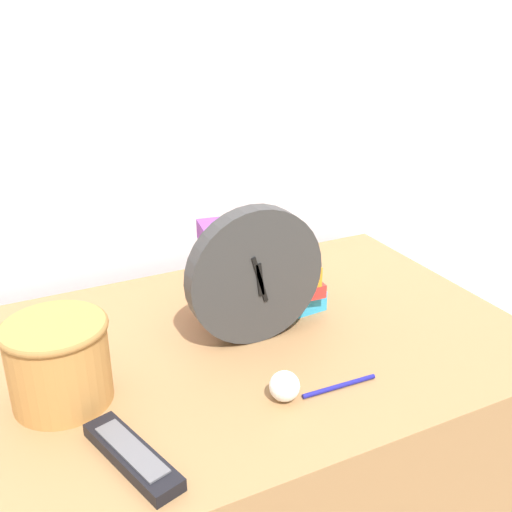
# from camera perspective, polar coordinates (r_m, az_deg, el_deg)

# --- Properties ---
(wall_back) EXTENTS (6.00, 0.04, 2.40)m
(wall_back) POSITION_cam_1_polar(r_m,az_deg,el_deg) (1.35, -10.71, 18.29)
(wall_back) COLOR silver
(wall_back) RESTS_ON ground_plane
(desk) EXTENTS (1.12, 0.70, 0.72)m
(desk) POSITION_cam_1_polar(r_m,az_deg,el_deg) (1.35, -2.42, -21.51)
(desk) COLOR olive
(desk) RESTS_ON ground_plane
(desk_clock) EXTENTS (0.26, 0.04, 0.26)m
(desk_clock) POSITION_cam_1_polar(r_m,az_deg,el_deg) (1.08, -0.05, -1.90)
(desk_clock) COLOR #333333
(desk_clock) RESTS_ON desk
(book_stack) EXTENTS (0.25, 0.19, 0.18)m
(book_stack) POSITION_cam_1_polar(r_m,az_deg,el_deg) (1.20, 0.31, -1.30)
(book_stack) COLOR #2D9ED1
(book_stack) RESTS_ON desk
(basket) EXTENTS (0.17, 0.17, 0.14)m
(basket) POSITION_cam_1_polar(r_m,az_deg,el_deg) (0.99, -18.31, -9.36)
(basket) COLOR #B27A3D
(basket) RESTS_ON desk
(tv_remote) EXTENTS (0.10, 0.19, 0.02)m
(tv_remote) POSITION_cam_1_polar(r_m,az_deg,el_deg) (0.89, -11.73, -18.11)
(tv_remote) COLOR black
(tv_remote) RESTS_ON desk
(crumpled_paper_ball) EXTENTS (0.05, 0.05, 0.05)m
(crumpled_paper_ball) POSITION_cam_1_polar(r_m,az_deg,el_deg) (0.97, 2.73, -12.28)
(crumpled_paper_ball) COLOR white
(crumpled_paper_ball) RESTS_ON desk
(pen) EXTENTS (0.14, 0.01, 0.01)m
(pen) POSITION_cam_1_polar(r_m,az_deg,el_deg) (1.02, 7.93, -12.18)
(pen) COLOR navy
(pen) RESTS_ON desk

